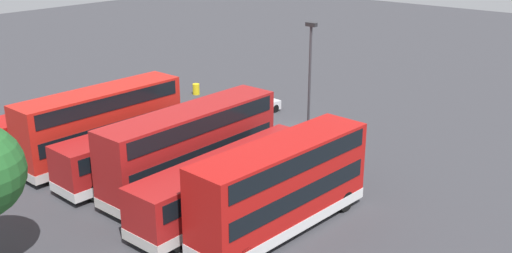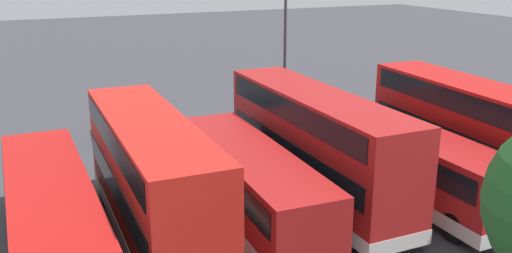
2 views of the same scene
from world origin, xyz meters
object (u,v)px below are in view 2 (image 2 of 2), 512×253
Objects in this scene: bus_single_deck_second at (401,156)px; bus_single_deck_sixth at (52,217)px; bus_double_decker_fifth at (151,177)px; lamp_post_tall at (285,50)px; bus_double_decker_near_end at (463,127)px; bus_double_decker_third at (315,142)px; bus_single_deck_fourth at (250,183)px; car_hatchback_silver at (119,123)px.

bus_single_deck_sixth is (14.31, 0.01, -0.00)m from bus_single_deck_second.
lamp_post_tall reaches higher than bus_double_decker_fifth.
bus_double_decker_near_end is 7.26m from bus_double_decker_third.
lamp_post_tall reaches higher than bus_single_deck_fourth.
lamp_post_tall is at bearing -124.16° from bus_single_deck_fourth.
bus_double_decker_fifth is 13.34m from lamp_post_tall.
bus_single_deck_second is 3.94m from bus_double_decker_third.
bus_single_deck_sixth is (3.41, 0.07, -0.83)m from bus_double_decker_fifth.
bus_double_decker_near_end reaches higher than bus_single_deck_fourth.
bus_double_decker_near_end is 10.67m from bus_single_deck_fourth.
car_hatchback_silver is 0.48× the size of lamp_post_tall.
car_hatchback_silver is 10.43m from lamp_post_tall.
bus_single_deck_second is at bearing 179.71° from bus_double_decker_fifth.
bus_double_decker_fifth is at bearing -1.75° from bus_single_deck_fourth.
lamp_post_tall is at bearing -146.24° from bus_single_deck_sixth.
bus_double_decker_near_end is at bearing -179.56° from bus_single_deck_sixth.
car_hatchback_silver is at bearing -64.83° from bus_double_decker_third.
bus_double_decker_near_end is at bearing -179.73° from bus_double_decker_fifth.
bus_double_decker_near_end is 0.96× the size of bus_double_decker_fifth.
lamp_post_tall is at bearing -61.82° from bus_double_decker_near_end.
bus_single_deck_second is (3.49, 0.12, -0.82)m from bus_double_decker_near_end.
bus_double_decker_fifth is (7.18, 0.95, -0.00)m from bus_double_decker_third.
bus_double_decker_fifth is 0.97× the size of bus_single_deck_sixth.
lamp_post_tall reaches higher than bus_single_deck_sixth.
bus_double_decker_third is 1.35× the size of lamp_post_tall.
bus_single_deck_fourth is at bearing 179.64° from bus_single_deck_sixth.
bus_double_decker_fifth is at bearing -0.29° from bus_single_deck_second.
bus_double_decker_third is at bearing -15.17° from bus_single_deck_second.
bus_double_decker_fifth is 13.42m from car_hatchback_silver.
lamp_post_tall is at bearing -82.55° from bus_single_deck_second.
bus_single_deck_sixth reaches higher than car_hatchback_silver.
bus_single_deck_second and bus_single_deck_sixth have the same top height.
bus_double_decker_fifth is (3.75, -0.11, 0.83)m from bus_single_deck_fourth.
bus_single_deck_second is at bearing 97.45° from lamp_post_tall.
bus_single_deck_fourth is (10.64, 0.18, -0.83)m from bus_double_decker_near_end.
bus_single_deck_fourth is at bearing 17.30° from bus_double_decker_third.
bus_double_decker_third is at bearing 71.70° from lamp_post_tall.
lamp_post_tall is (-8.34, 4.51, 4.34)m from car_hatchback_silver.
lamp_post_tall is (-2.57, -7.77, 2.58)m from bus_double_decker_third.
bus_single_deck_second is 1.13× the size of bus_single_deck_fourth.
bus_double_decker_near_end reaches higher than bus_single_deck_second.
lamp_post_tall reaches higher than bus_double_decker_near_end.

